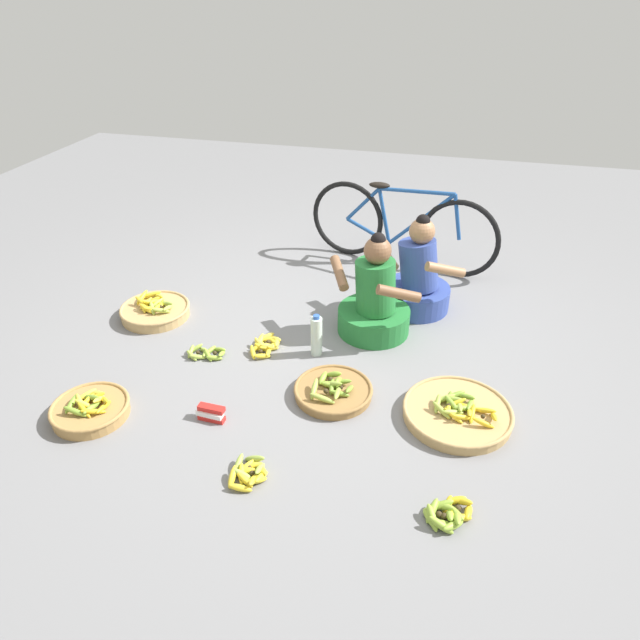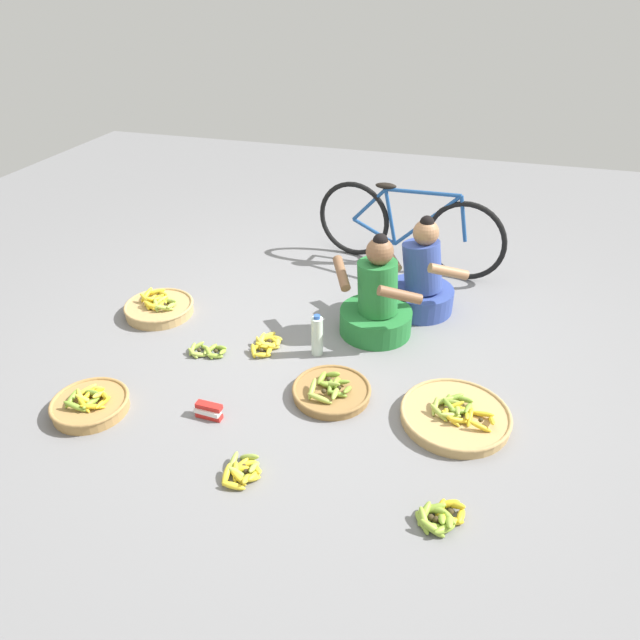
# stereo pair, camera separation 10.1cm
# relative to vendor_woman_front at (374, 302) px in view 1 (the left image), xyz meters

# --- Properties ---
(ground_plane) EXTENTS (10.00, 10.00, 0.00)m
(ground_plane) POSITION_rel_vendor_woman_front_xyz_m (-0.27, -0.30, -0.24)
(ground_plane) COLOR slate
(vendor_woman_front) EXTENTS (0.70, 0.55, 0.77)m
(vendor_woman_front) POSITION_rel_vendor_woman_front_xyz_m (0.00, 0.00, 0.00)
(vendor_woman_front) COLOR #237233
(vendor_woman_front) RESTS_ON ground
(vendor_woman_behind) EXTENTS (0.72, 0.54, 0.77)m
(vendor_woman_behind) POSITION_rel_vendor_woman_front_xyz_m (0.26, 0.42, -0.00)
(vendor_woman_behind) COLOR #334793
(vendor_woman_behind) RESTS_ON ground
(bicycle_leaning) EXTENTS (1.67, 0.40, 0.73)m
(bicycle_leaning) POSITION_rel_vendor_woman_front_xyz_m (0.03, 1.14, 0.11)
(bicycle_leaning) COLOR black
(bicycle_leaning) RESTS_ON ground
(banana_basket_mid_right) EXTENTS (0.46, 0.46, 0.14)m
(banana_basket_mid_right) POSITION_rel_vendor_woman_front_xyz_m (-1.46, -1.33, -0.19)
(banana_basket_mid_right) COLOR #A87F47
(banana_basket_mid_right) RESTS_ON ground
(banana_basket_back_right) EXTENTS (0.64, 0.64, 0.13)m
(banana_basket_back_right) POSITION_rel_vendor_woman_front_xyz_m (0.64, -0.81, -0.20)
(banana_basket_back_right) COLOR tan
(banana_basket_back_right) RESTS_ON ground
(banana_basket_near_vendor) EXTENTS (0.49, 0.49, 0.13)m
(banana_basket_near_vendor) POSITION_rel_vendor_woman_front_xyz_m (-0.11, -0.79, -0.21)
(banana_basket_near_vendor) COLOR olive
(banana_basket_near_vendor) RESTS_ON ground
(banana_basket_front_left) EXTENTS (0.52, 0.52, 0.16)m
(banana_basket_front_left) POSITION_rel_vendor_woman_front_xyz_m (-1.64, -0.21, -0.19)
(banana_basket_front_left) COLOR tan
(banana_basket_front_left) RESTS_ON ground
(loose_bananas_front_right) EXTENTS (0.28, 0.19, 0.07)m
(loose_bananas_front_right) POSITION_rel_vendor_woman_front_xyz_m (-1.05, -0.60, -0.22)
(loose_bananas_front_right) COLOR #8CAD38
(loose_bananas_front_right) RESTS_ON ground
(loose_bananas_front_center) EXTENTS (0.26, 0.26, 0.09)m
(loose_bananas_front_center) POSITION_rel_vendor_woman_front_xyz_m (0.63, -1.56, -0.22)
(loose_bananas_front_center) COLOR #8CAD38
(loose_bananas_front_center) RESTS_ON ground
(loose_bananas_mid_left) EXTENTS (0.21, 0.31, 0.09)m
(loose_bananas_mid_left) POSITION_rel_vendor_woman_front_xyz_m (-0.69, -0.41, -0.22)
(loose_bananas_mid_left) COLOR yellow
(loose_bananas_mid_left) RESTS_ON ground
(loose_bananas_near_bicycle) EXTENTS (0.21, 0.25, 0.09)m
(loose_bananas_near_bicycle) POSITION_rel_vendor_woman_front_xyz_m (-0.39, -1.55, -0.22)
(loose_bananas_near_bicycle) COLOR #9EB747
(loose_bananas_near_bicycle) RESTS_ON ground
(water_bottle) EXTENTS (0.08, 0.08, 0.31)m
(water_bottle) POSITION_rel_vendor_woman_front_xyz_m (-0.33, -0.38, -0.10)
(water_bottle) COLOR silver
(water_bottle) RESTS_ON ground
(packet_carton_stack) EXTENTS (0.17, 0.07, 0.09)m
(packet_carton_stack) POSITION_rel_vendor_woman_front_xyz_m (-0.76, -1.18, -0.20)
(packet_carton_stack) COLOR red
(packet_carton_stack) RESTS_ON ground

